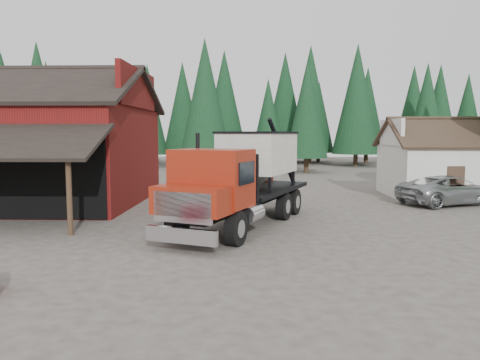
{
  "coord_description": "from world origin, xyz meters",
  "views": [
    {
      "loc": [
        1.07,
        -14.4,
        3.68
      ],
      "look_at": [
        0.49,
        4.42,
        1.8
      ],
      "focal_mm": 35.0,
      "sensor_mm": 36.0,
      "label": 1
    }
  ],
  "objects": [
    {
      "name": "ground",
      "position": [
        0.0,
        0.0,
        0.0
      ],
      "size": [
        120.0,
        120.0,
        0.0
      ],
      "primitive_type": "plane",
      "color": "#4A403A",
      "rests_on": "ground"
    },
    {
      "name": "red_barn",
      "position": [
        -11.0,
        9.9,
        2.69
      ],
      "size": [
        12.8,
        13.63,
        7.18
      ],
      "color": "maroon",
      "rests_on": "ground"
    },
    {
      "name": "farmhouse",
      "position": [
        13.0,
        13.0,
        1.67
      ],
      "size": [
        8.6,
        6.42,
        4.65
      ],
      "color": "silver",
      "rests_on": "ground"
    },
    {
      "name": "conifer_backdrop",
      "position": [
        0.0,
        42.0,
        0.0
      ],
      "size": [
        76.0,
        16.0,
        16.0
      ],
      "primitive_type": null,
      "color": "black",
      "rests_on": "ground"
    },
    {
      "name": "near_pine_a",
      "position": [
        -22.0,
        28.0,
        6.39
      ],
      "size": [
        4.4,
        4.4,
        11.4
      ],
      "color": "#382619",
      "rests_on": "ground"
    },
    {
      "name": "near_pine_b",
      "position": [
        6.0,
        30.0,
        5.89
      ],
      "size": [
        3.96,
        3.96,
        10.4
      ],
      "color": "#382619",
      "rests_on": "ground"
    },
    {
      "name": "near_pine_d",
      "position": [
        -4.0,
        34.0,
        7.39
      ],
      "size": [
        5.28,
        5.28,
        13.4
      ],
      "color": "#382619",
      "rests_on": "ground"
    },
    {
      "name": "feed_truck",
      "position": [
        0.62,
        4.02,
        2.04
      ],
      "size": [
        5.91,
        9.92,
        4.36
      ],
      "rotation": [
        0.0,
        0.0,
        -0.37
      ],
      "color": "black",
      "rests_on": "ground"
    },
    {
      "name": "silver_car",
      "position": [
        11.22,
        10.0,
        0.76
      ],
      "size": [
        6.0,
        4.34,
        1.52
      ],
      "primitive_type": "imported",
      "rotation": [
        0.0,
        0.0,
        1.95
      ],
      "color": "#9FA3A7",
      "rests_on": "ground"
    }
  ]
}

